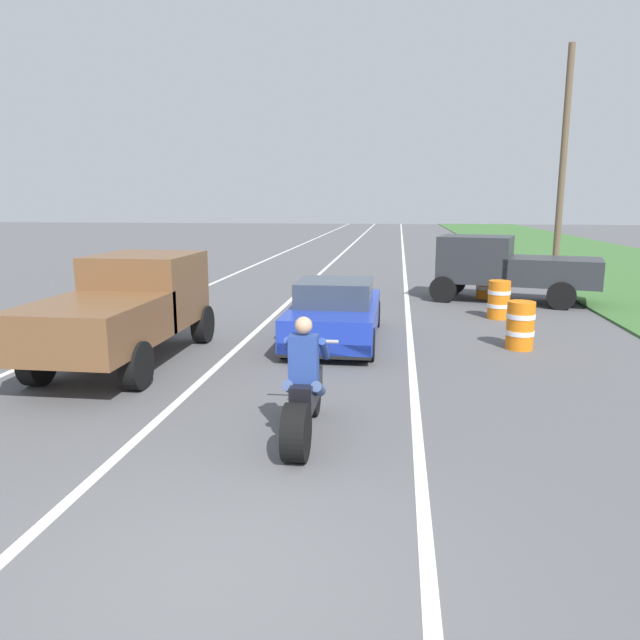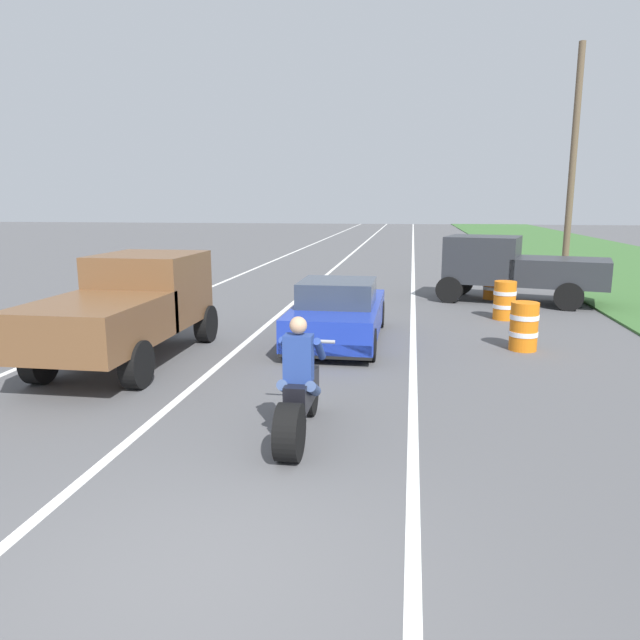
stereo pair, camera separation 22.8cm
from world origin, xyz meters
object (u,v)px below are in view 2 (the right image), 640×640
Objects in this scene: pickup_truck_left_lane_brown at (130,304)px; construction_barrel_nearest at (524,326)px; pickup_truck_right_shoulder_dark_grey at (514,266)px; sports_car_blue at (338,313)px; motorcycle_with_rider at (299,396)px; construction_barrel_far at (493,283)px; construction_barrel_mid at (505,300)px.

construction_barrel_nearest is at bearing 14.81° from pickup_truck_left_lane_brown.
pickup_truck_left_lane_brown is at bearing -135.51° from pickup_truck_right_shoulder_dark_grey.
sports_car_blue is at bearing 30.55° from pickup_truck_left_lane_brown.
sports_car_blue is at bearing 177.22° from construction_barrel_nearest.
motorcycle_with_rider is 2.21× the size of construction_barrel_far.
pickup_truck_left_lane_brown is 4.80× the size of construction_barrel_far.
construction_barrel_nearest and construction_barrel_mid have the same top height.
construction_barrel_far is at bearing 72.03° from motorcycle_with_rider.
construction_barrel_mid is at bearing -92.23° from construction_barrel_far.
construction_barrel_far is (4.10, 6.51, -0.13)m from sports_car_blue.
construction_barrel_far is at bearing 57.80° from sports_car_blue.
pickup_truck_left_lane_brown is at bearing -145.26° from construction_barrel_mid.
sports_car_blue is at bearing -122.20° from construction_barrel_far.
construction_barrel_nearest is (3.69, 5.37, -0.09)m from motorcycle_with_rider.
motorcycle_with_rider is at bearing -113.51° from construction_barrel_mid.
construction_barrel_far is (0.13, 3.37, 0.00)m from construction_barrel_mid.
pickup_truck_right_shoulder_dark_grey reaches higher than construction_barrel_mid.
construction_barrel_mid is (3.78, 8.70, -0.09)m from motorcycle_with_rider.
motorcycle_with_rider is 5.56m from sports_car_blue.
motorcycle_with_rider reaches higher than sports_car_blue.
construction_barrel_nearest is at bearing -91.67° from construction_barrel_mid.
pickup_truck_left_lane_brown is at bearing -131.92° from construction_barrel_far.
construction_barrel_far is at bearing 87.77° from construction_barrel_mid.
pickup_truck_left_lane_brown is 9.37m from construction_barrel_mid.
pickup_truck_left_lane_brown is 0.93× the size of pickup_truck_right_shoulder_dark_grey.
pickup_truck_right_shoulder_dark_grey is at bearing 77.27° from construction_barrel_mid.
motorcycle_with_rider is 0.46× the size of pickup_truck_left_lane_brown.
motorcycle_with_rider is 6.52m from construction_barrel_nearest.
construction_barrel_nearest and construction_barrel_far have the same top height.
motorcycle_with_rider reaches higher than construction_barrel_far.
construction_barrel_far is (7.82, 8.70, -0.60)m from pickup_truck_left_lane_brown.
sports_car_blue is 4.30× the size of construction_barrel_far.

